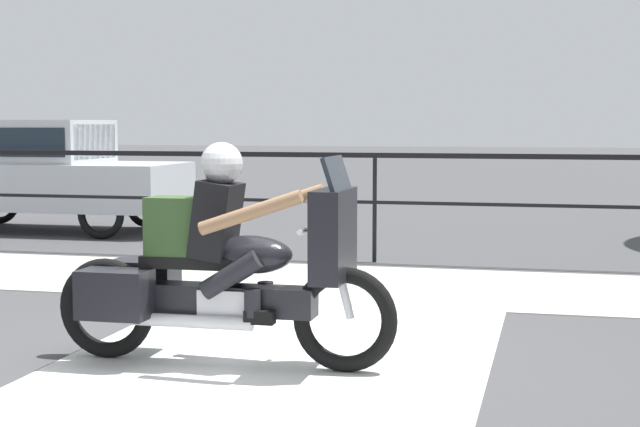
% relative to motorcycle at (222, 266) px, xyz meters
% --- Properties ---
extents(ground_plane, '(120.00, 120.00, 0.00)m').
position_rel_motorcycle_xyz_m(ground_plane, '(0.12, 0.11, -0.69)').
color(ground_plane, '#424244').
extents(sidewalk_band, '(44.00, 2.40, 0.01)m').
position_rel_motorcycle_xyz_m(sidewalk_band, '(0.12, 3.51, -0.68)').
color(sidewalk_band, '#B7B2A8').
rests_on(sidewalk_band, ground).
extents(crosswalk_band, '(2.96, 6.00, 0.01)m').
position_rel_motorcycle_xyz_m(crosswalk_band, '(0.33, -0.09, -0.68)').
color(crosswalk_band, silver).
rests_on(crosswalk_band, ground).
extents(fence_railing, '(36.00, 0.05, 1.31)m').
position_rel_motorcycle_xyz_m(fence_railing, '(0.12, 5.12, 0.34)').
color(fence_railing, black).
rests_on(fence_railing, ground).
extents(motorcycle, '(2.44, 0.76, 1.53)m').
position_rel_motorcycle_xyz_m(motorcycle, '(0.00, 0.00, 0.00)').
color(motorcycle, black).
rests_on(motorcycle, ground).
extents(parked_car, '(4.21, 1.75, 1.70)m').
position_rel_motorcycle_xyz_m(parked_car, '(-5.49, 7.27, 0.27)').
color(parked_car, '#B7BCC4').
rests_on(parked_car, ground).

